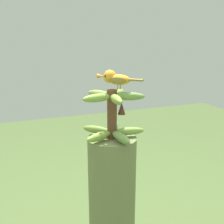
% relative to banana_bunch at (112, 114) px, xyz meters
% --- Properties ---
extents(banana_bunch, '(0.30, 0.31, 0.23)m').
position_rel_banana_bunch_xyz_m(banana_bunch, '(0.00, 0.00, 0.00)').
color(banana_bunch, brown).
rests_on(banana_bunch, banana_tree).
extents(perched_bird, '(0.17, 0.18, 0.09)m').
position_rel_banana_bunch_xyz_m(perched_bird, '(0.01, -0.02, 0.17)').
color(perched_bird, '#C68933').
rests_on(perched_bird, banana_bunch).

